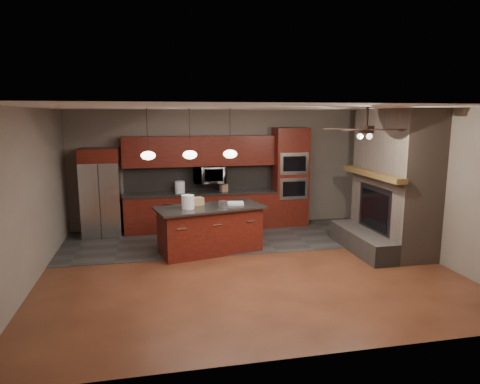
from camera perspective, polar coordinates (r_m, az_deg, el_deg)
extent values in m
plane|color=brown|center=(7.80, 0.78, -9.85)|extent=(7.00, 7.00, 0.00)
cube|color=white|center=(7.33, 0.83, 11.18)|extent=(7.00, 6.00, 0.02)
cube|color=gray|center=(10.36, -2.81, 3.12)|extent=(7.00, 0.02, 2.80)
cube|color=gray|center=(8.87, 23.45, 1.09)|extent=(0.02, 6.00, 2.80)
cube|color=gray|center=(7.51, -26.25, -0.63)|extent=(0.02, 6.00, 2.80)
cube|color=#363431|center=(9.48, -1.59, -6.16)|extent=(7.00, 2.40, 0.01)
cube|color=#756254|center=(8.98, 19.90, 1.43)|extent=(0.80, 2.00, 2.80)
cube|color=#433D37|center=(8.92, 15.85, -6.31)|extent=(0.50, 2.00, 0.40)
cube|color=#2D2D30|center=(8.89, 17.59, -2.29)|extent=(0.05, 1.20, 0.95)
cube|color=black|center=(8.88, 17.45, -2.30)|extent=(0.02, 1.00, 0.75)
cube|color=brown|center=(8.71, 17.16, 2.33)|extent=(0.22, 2.10, 0.10)
cube|color=maroon|center=(10.17, -5.14, -2.60)|extent=(3.55, 0.60, 0.86)
cube|color=black|center=(10.08, -5.18, -0.10)|extent=(3.59, 0.64, 0.04)
cube|color=black|center=(10.30, -5.39, 1.92)|extent=(3.55, 0.03, 0.60)
cube|color=maroon|center=(10.08, -5.35, 5.46)|extent=(3.55, 0.35, 0.70)
cube|color=maroon|center=(10.50, 6.67, 2.00)|extent=(0.80, 0.60, 2.38)
cube|color=silver|center=(10.25, 7.18, 0.43)|extent=(0.70, 0.03, 0.52)
cube|color=black|center=(10.23, 7.22, 0.41)|extent=(0.55, 0.02, 0.35)
cube|color=silver|center=(10.16, 7.26, 3.76)|extent=(0.70, 0.03, 0.52)
cube|color=black|center=(10.15, 7.29, 3.75)|extent=(0.55, 0.02, 0.35)
imported|color=silver|center=(10.09, -4.12, 2.34)|extent=(0.73, 0.41, 0.50)
cube|color=silver|center=(10.01, -17.98, -0.92)|extent=(0.83, 0.72, 1.66)
cube|color=#2D2D30|center=(9.65, -18.20, -1.32)|extent=(0.02, 0.02, 1.64)
cube|color=silver|center=(9.65, -18.82, -1.07)|extent=(0.03, 0.03, 0.83)
cube|color=silver|center=(9.62, -17.63, -1.03)|extent=(0.03, 0.03, 0.83)
cube|color=maroon|center=(9.87, -18.29, 4.68)|extent=(0.83, 0.72, 0.30)
cube|color=maroon|center=(8.48, -4.02, -5.11)|extent=(2.06, 1.20, 0.88)
cube|color=black|center=(8.37, -4.06, -2.07)|extent=(2.24, 1.38, 0.04)
cylinder|color=white|center=(8.18, -6.96, -1.32)|extent=(0.26, 0.26, 0.26)
cylinder|color=#9D9DA1|center=(8.31, -2.24, -1.59)|extent=(0.24, 0.24, 0.12)
cube|color=white|center=(8.55, -0.87, -1.51)|extent=(0.43, 0.34, 0.04)
cube|color=#9F7E52|center=(8.49, -5.78, -1.25)|extent=(0.29, 0.25, 0.15)
cylinder|color=white|center=(10.01, -8.03, 0.66)|extent=(0.27, 0.27, 0.27)
cube|color=#996A4E|center=(10.08, -2.16, 0.56)|extent=(0.19, 0.17, 0.17)
cylinder|color=black|center=(7.86, -12.27, 8.04)|extent=(0.01, 0.01, 0.78)
ellipsoid|color=white|center=(7.89, -12.15, 4.77)|extent=(0.26, 0.26, 0.16)
cylinder|color=black|center=(7.89, -6.76, 8.21)|extent=(0.01, 0.01, 0.78)
ellipsoid|color=white|center=(7.92, -6.69, 4.95)|extent=(0.26, 0.26, 0.16)
cylinder|color=black|center=(7.99, -1.34, 8.30)|extent=(0.01, 0.01, 0.78)
ellipsoid|color=white|center=(8.02, -1.33, 5.08)|extent=(0.26, 0.26, 0.16)
cylinder|color=black|center=(7.20, 16.60, 9.59)|extent=(0.04, 0.04, 0.30)
cylinder|color=black|center=(7.21, 16.52, 8.00)|extent=(0.24, 0.24, 0.12)
cube|color=black|center=(7.39, 19.14, 7.90)|extent=(0.60, 0.12, 0.01)
cube|color=black|center=(7.58, 16.02, 8.11)|extent=(0.30, 0.61, 0.01)
cube|color=black|center=(7.27, 13.53, 8.15)|extent=(0.56, 0.45, 0.01)
cube|color=black|center=(6.87, 15.12, 7.98)|extent=(0.56, 0.45, 0.01)
cube|color=black|center=(6.95, 18.79, 7.81)|extent=(0.30, 0.61, 0.01)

